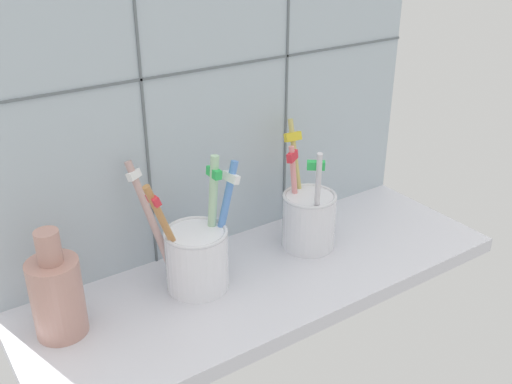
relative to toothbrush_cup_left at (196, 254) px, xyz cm
name	(u,v)px	position (x,y,z in cm)	size (l,w,h in cm)	color
counter_slab	(267,280)	(8.81, -2.81, -5.69)	(64.00, 22.00, 2.00)	silver
tile_wall_back	(216,99)	(8.81, 9.18, 15.81)	(64.00, 2.20, 45.00)	#B2C1CC
toothbrush_cup_left	(196,254)	(0.00, 0.00, 0.00)	(12.62, 11.39, 16.93)	white
toothbrush_cup_right	(308,217)	(17.60, -0.06, -0.23)	(7.47, 10.21, 17.16)	white
ceramic_vase	(57,294)	(-16.98, 0.68, 0.43)	(5.73, 5.73, 12.99)	tan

